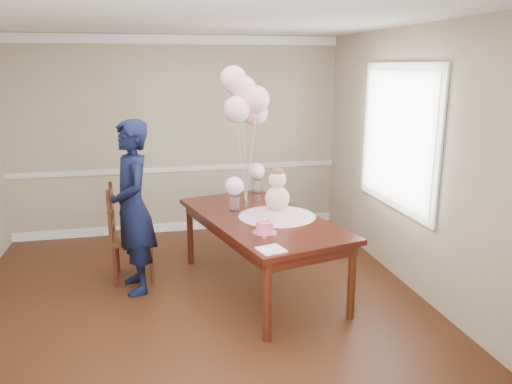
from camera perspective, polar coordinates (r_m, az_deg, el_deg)
name	(u,v)px	position (r m, az deg, el deg)	size (l,w,h in m)	color
floor	(200,311)	(4.97, -6.44, -13.41)	(4.50, 5.00, 0.00)	black
ceiling	(191,16)	(4.42, -7.46, 19.35)	(4.50, 5.00, 0.02)	silver
wall_back	(178,137)	(6.96, -8.96, 6.25)	(4.50, 0.02, 2.70)	gray
wall_front	(255,297)	(2.15, -0.15, -11.95)	(4.50, 0.02, 2.70)	gray
wall_right	(423,164)	(5.21, 18.54, 3.03)	(0.02, 5.00, 2.70)	gray
chair_rail_trim	(179,169)	(7.03, -8.82, 2.61)	(4.50, 0.02, 0.07)	silver
crown_molding	(174,39)	(6.89, -9.38, 16.83)	(4.50, 0.02, 0.12)	white
baseboard_trim	(181,226)	(7.24, -8.56, -3.91)	(4.50, 0.02, 0.12)	white
window_frame	(398,137)	(5.60, 15.91, 6.03)	(0.02, 1.66, 1.56)	white
window_blinds	(396,137)	(5.59, 15.75, 6.03)	(0.01, 1.50, 1.40)	silver
dining_table_top	(261,219)	(5.15, 0.59, -3.12)	(1.05, 2.10, 0.05)	black
table_apron	(261,226)	(5.17, 0.58, -3.95)	(0.95, 2.00, 0.11)	black
table_leg_fl	(267,301)	(4.31, 1.30, -12.38)	(0.07, 0.07, 0.74)	black
table_leg_fr	(352,281)	(4.75, 10.88, -10.01)	(0.07, 0.07, 0.74)	black
table_leg_bl	(190,234)	(5.95, -7.54, -4.80)	(0.07, 0.07, 0.74)	black
table_leg_br	(257,224)	(6.28, 0.09, -3.65)	(0.07, 0.07, 0.74)	black
baby_skirt	(277,211)	(5.15, 2.42, -2.20)	(0.80, 0.80, 0.11)	#D79FBB
baby_torso	(277,198)	(5.11, 2.43, -0.73)	(0.25, 0.25, 0.25)	#F89DBA
baby_head	(277,179)	(5.07, 2.46, 1.45)	(0.18, 0.18, 0.18)	beige
baby_hair	(277,173)	(5.05, 2.46, 2.15)	(0.13, 0.13, 0.13)	brown
cake_platter	(264,233)	(4.65, 0.97, -4.66)	(0.23, 0.23, 0.01)	silver
birthday_cake	(264,227)	(4.63, 0.98, -4.00)	(0.16, 0.16, 0.11)	#FF5080
cake_flower_a	(265,220)	(4.61, 0.98, -3.19)	(0.03, 0.03, 0.03)	white
cake_flower_b	(266,219)	(4.64, 1.20, -3.07)	(0.03, 0.03, 0.03)	silver
rose_vase_near	(234,203)	(5.32, -2.48, -1.30)	(0.11, 0.11, 0.17)	white
roses_near	(234,186)	(5.27, -2.50, 0.68)	(0.20, 0.20, 0.20)	white
rose_vase_far	(256,186)	(6.06, 0.05, 0.64)	(0.11, 0.11, 0.17)	white
roses_far	(256,171)	(6.02, 0.05, 2.39)	(0.20, 0.20, 0.20)	silver
napkin	(271,250)	(4.23, 1.75, -6.61)	(0.21, 0.21, 0.01)	white
balloon_weight	(246,201)	(5.68, -1.16, -1.06)	(0.04, 0.04, 0.02)	silver
balloon_a	(237,109)	(5.45, -2.22, 9.41)	(0.29, 0.29, 0.29)	#FFB4CD
balloon_b	(256,99)	(5.49, 0.03, 10.55)	(0.29, 0.29, 0.29)	#F7AFC5
balloon_c	(243,89)	(5.59, -1.50, 11.69)	(0.29, 0.29, 0.29)	#F0AAC4
balloon_d	(233,79)	(5.56, -2.61, 12.75)	(0.29, 0.29, 0.29)	#FBB2C6
balloon_e	(255,113)	(5.64, -0.12, 9.05)	(0.29, 0.29, 0.29)	#E7A4BB
balloon_ribbon_a	(241,164)	(5.56, -1.67, 3.27)	(0.00, 0.00, 0.88)	white
balloon_ribbon_b	(251,159)	(5.57, -0.58, 3.85)	(0.00, 0.00, 0.99)	silver
balloon_ribbon_c	(245,153)	(5.61, -1.32, 4.47)	(0.00, 0.00, 1.09)	silver
balloon_ribbon_d	(240,149)	(5.59, -1.86, 4.97)	(0.00, 0.00, 1.20)	white
balloon_ribbon_e	(250,164)	(5.65, -0.64, 3.19)	(0.00, 0.00, 0.83)	white
dining_chair_seat	(133,238)	(5.64, -13.92, -5.10)	(0.46, 0.46, 0.05)	#361C0E
chair_leg_fl	(115,267)	(5.56, -15.78, -8.22)	(0.04, 0.04, 0.45)	#3E1611
chair_leg_fr	(152,264)	(5.54, -11.85, -8.04)	(0.04, 0.04, 0.45)	#351E0E
chair_leg_bl	(117,254)	(5.91, -15.56, -6.84)	(0.04, 0.04, 0.45)	#35140E
chair_leg_br	(151,251)	(5.89, -11.88, -6.67)	(0.04, 0.04, 0.45)	#3E1D11
chair_back_post_l	(110,217)	(5.38, -16.40, -2.80)	(0.04, 0.04, 0.59)	#3E1E10
chair_back_post_r	(112,207)	(5.74, -16.13, -1.71)	(0.04, 0.04, 0.59)	#331A0E
chair_slat_low	(112,223)	(5.59, -16.17, -3.47)	(0.03, 0.42, 0.05)	#3E1A10
chair_slat_mid	(111,208)	(5.55, -16.29, -1.82)	(0.03, 0.42, 0.05)	#34130E
chair_slat_top	(109,193)	(5.51, -16.41, -0.14)	(0.03, 0.42, 0.05)	#39150F
woman	(133,208)	(5.23, -13.90, -1.73)	(0.65, 0.43, 1.79)	black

